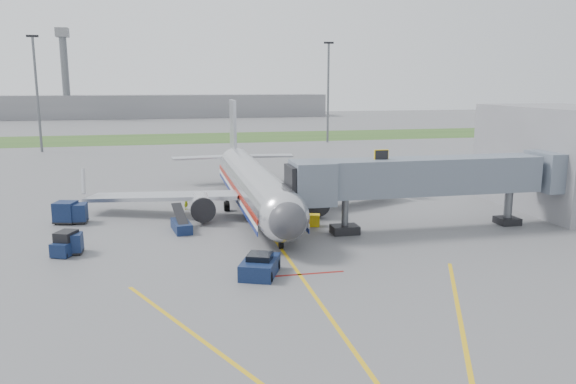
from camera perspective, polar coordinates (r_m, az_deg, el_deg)
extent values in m
plane|color=#565659|center=(40.54, -0.15, -6.55)|extent=(400.00, 400.00, 0.00)
cube|color=#2D4C1E|center=(128.62, -8.70, 5.46)|extent=(300.00, 25.00, 0.01)
cube|color=gold|center=(38.68, 0.48, -7.42)|extent=(0.25, 50.00, 0.01)
cube|color=maroon|center=(36.84, 1.18, -8.38)|extent=(6.00, 0.25, 0.01)
cube|color=gold|center=(26.83, -6.62, -16.20)|extent=(9.52, 20.04, 0.01)
cube|color=gold|center=(30.26, 17.29, -13.36)|extent=(9.52, 20.04, 0.01)
cylinder|color=silver|center=(54.25, -3.50, 0.88)|extent=(3.80, 28.00, 3.80)
sphere|color=silver|center=(40.76, -0.45, -2.51)|extent=(3.80, 3.80, 3.80)
sphere|color=#38383D|center=(39.52, -0.06, -2.94)|extent=(2.74, 2.74, 2.74)
cube|color=black|center=(40.25, -0.33, -1.88)|extent=(2.20, 1.20, 0.55)
cone|color=silver|center=(70.40, -5.59, 3.20)|extent=(3.80, 5.00, 3.80)
cube|color=#B7BAC1|center=(69.48, -5.60, 6.41)|extent=(0.35, 4.20, 7.00)
cube|color=#B7BAC1|center=(53.80, -12.47, -0.42)|extent=(15.10, 8.59, 1.13)
cube|color=#B7BAC1|center=(56.32, 5.08, 0.31)|extent=(15.10, 8.59, 1.13)
cylinder|color=silver|center=(51.04, -8.74, -1.42)|extent=(2.10, 3.60, 2.10)
cylinder|color=silver|center=(52.68, 2.62, -0.91)|extent=(2.10, 3.60, 2.10)
cube|color=maroon|center=(54.63, -1.51, 0.60)|extent=(0.05, 28.00, 0.45)
cube|color=navy|center=(54.80, -1.51, -0.33)|extent=(0.05, 28.00, 0.35)
cylinder|color=black|center=(42.32, -0.73, -5.36)|extent=(0.28, 0.70, 0.70)
cylinder|color=black|center=(54.85, -6.24, -1.45)|extent=(0.50, 1.00, 1.00)
cylinder|color=black|center=(55.62, -0.91, -1.21)|extent=(0.50, 1.00, 1.00)
cube|color=slate|center=(48.33, 13.80, 1.61)|extent=(20.00, 3.00, 3.00)
cube|color=slate|center=(44.95, 2.49, 0.97)|extent=(3.20, 3.60, 3.40)
cube|color=black|center=(44.66, 1.00, 0.92)|extent=(1.60, 3.00, 2.80)
cube|color=yellow|center=(46.46, 9.45, 3.66)|extent=(1.20, 0.15, 1.00)
cylinder|color=#595B60|center=(46.31, 5.81, -2.38)|extent=(0.56, 0.56, 3.10)
cube|color=black|center=(46.60, 5.78, -3.81)|extent=(2.20, 1.60, 0.70)
cylinder|color=#595B60|center=(52.86, 21.46, -1.41)|extent=(0.70, 0.70, 3.10)
cube|color=black|center=(53.13, 21.37, -2.73)|extent=(1.80, 1.80, 0.60)
cube|color=slate|center=(54.66, 25.18, 1.94)|extent=(3.00, 4.00, 3.40)
cube|color=slate|center=(61.57, 26.11, 3.15)|extent=(10.00, 16.00, 10.00)
cylinder|color=#595B60|center=(109.98, -24.11, 8.93)|extent=(0.44, 0.44, 20.00)
cube|color=black|center=(110.25, -24.54, 14.22)|extent=(2.00, 0.40, 0.40)
cylinder|color=#595B60|center=(117.57, 4.09, 9.92)|extent=(0.44, 0.44, 20.00)
cube|color=black|center=(117.82, 4.16, 14.89)|extent=(2.00, 0.40, 0.40)
cube|color=slate|center=(207.94, -13.00, 8.49)|extent=(120.00, 14.00, 8.00)
cylinder|color=#595B60|center=(205.26, -21.68, 10.77)|extent=(2.40, 2.40, 28.00)
cube|color=slate|center=(205.90, -21.97, 14.80)|extent=(4.00, 4.00, 3.00)
cube|color=#0C1836|center=(36.66, -2.87, -7.63)|extent=(3.23, 3.97, 1.05)
cube|color=black|center=(36.45, -2.88, -6.63)|extent=(1.99, 1.99, 0.48)
cylinder|color=black|center=(35.76, -4.66, -8.38)|extent=(0.48, 0.79, 0.76)
cylinder|color=black|center=(35.39, -1.94, -8.56)|extent=(0.48, 0.79, 0.76)
cylinder|color=black|center=(38.04, -3.74, -7.17)|extent=(0.48, 0.79, 0.76)
cylinder|color=black|center=(37.69, -1.18, -7.32)|extent=(0.48, 0.79, 0.76)
cube|color=#0C1836|center=(43.90, -21.55, -5.22)|extent=(2.13, 2.76, 0.98)
cube|color=black|center=(43.69, -21.62, -4.17)|extent=(1.70, 1.91, 0.69)
cylinder|color=black|center=(43.54, -22.69, -5.85)|extent=(0.39, 0.54, 0.49)
cylinder|color=black|center=(43.01, -21.58, -5.96)|extent=(0.39, 0.54, 0.49)
cylinder|color=black|center=(44.96, -21.46, -5.23)|extent=(0.39, 0.54, 0.49)
cylinder|color=black|center=(44.45, -20.38, -5.34)|extent=(0.39, 0.54, 0.49)
cube|color=#0C1836|center=(43.80, -21.07, -4.83)|extent=(1.39, 1.39, 1.36)
cube|color=black|center=(43.98, -21.01, -5.67)|extent=(1.43, 1.43, 0.11)
cylinder|color=black|center=(43.59, -21.81, -5.93)|extent=(0.20, 0.25, 0.25)
cylinder|color=black|center=(43.40, -20.43, -5.90)|extent=(0.20, 0.25, 0.25)
cylinder|color=black|center=(44.58, -21.56, -5.54)|extent=(0.20, 0.25, 0.25)
cylinder|color=black|center=(44.40, -20.22, -5.51)|extent=(0.20, 0.25, 0.25)
cube|color=#0C1836|center=(53.36, -21.67, -1.85)|extent=(2.13, 2.13, 1.73)
cube|color=black|center=(53.54, -21.60, -2.75)|extent=(2.19, 2.19, 0.13)
cylinder|color=black|center=(53.24, -22.55, -2.95)|extent=(0.32, 0.37, 0.31)
cylinder|color=black|center=(52.69, -21.23, -2.99)|extent=(0.32, 0.37, 0.31)
cylinder|color=black|center=(54.42, -21.96, -2.61)|extent=(0.32, 0.37, 0.31)
cylinder|color=black|center=(53.88, -20.66, -2.65)|extent=(0.32, 0.37, 0.31)
cube|color=#0C1836|center=(53.07, -20.59, -1.96)|extent=(1.62, 1.62, 1.56)
cube|color=black|center=(53.24, -20.54, -2.78)|extent=(1.68, 1.68, 0.12)
cylinder|color=black|center=(52.79, -21.29, -2.99)|extent=(0.23, 0.29, 0.28)
cylinder|color=black|center=(52.56, -20.00, -2.96)|extent=(0.23, 0.29, 0.28)
cylinder|color=black|center=(53.94, -21.05, -2.68)|extent=(0.23, 0.29, 0.28)
cylinder|color=black|center=(53.72, -19.79, -2.65)|extent=(0.23, 0.29, 0.28)
cube|color=#0C1836|center=(47.97, -10.77, -3.43)|extent=(1.78, 3.51, 0.84)
cube|color=black|center=(48.21, -10.91, -2.28)|extent=(1.38, 3.84, 1.32)
cylinder|color=black|center=(46.78, -11.07, -4.02)|extent=(0.28, 0.55, 0.52)
cylinder|color=black|center=(46.94, -9.94, -3.93)|extent=(0.28, 0.55, 0.52)
cylinder|color=black|center=(49.10, -11.55, -3.32)|extent=(0.28, 0.55, 0.52)
cylinder|color=black|center=(49.25, -10.48, -3.24)|extent=(0.28, 0.55, 0.52)
cube|color=yellow|center=(48.79, 2.47, -2.88)|extent=(1.49, 1.20, 1.04)
cylinder|color=black|center=(48.90, 1.96, -3.31)|extent=(0.24, 0.30, 0.26)
cylinder|color=black|center=(48.88, 2.97, -3.33)|extent=(0.24, 0.30, 0.26)
imported|color=#B0C817|center=(55.92, -10.31, -0.99)|extent=(0.60, 0.66, 1.52)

